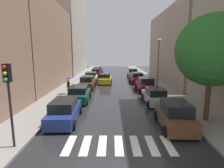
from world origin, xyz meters
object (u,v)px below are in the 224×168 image
parked_car_left_fourth (91,77)px  taxi_midroad (105,79)px  parked_car_right_second (155,96)px  street_tree_right (212,50)px  parked_car_right_nearest (175,115)px  parked_car_left_nearest (65,111)px  parked_car_left_third (87,83)px  parked_car_left_second (79,94)px  parked_car_left_sixth (98,70)px  parked_car_right_fifth (133,73)px  parked_car_left_fifth (96,73)px  traffic_light_left_corner (8,88)px  parked_car_right_fourth (137,78)px  lamp_post_right (158,61)px  pedestrian_foreground (68,82)px  parked_car_right_third (145,85)px

parked_car_left_fourth → taxi_midroad: 3.14m
parked_car_right_second → street_tree_right: size_ratio=0.60×
parked_car_right_nearest → parked_car_right_second: bearing=2.3°
parked_car_left_nearest → parked_car_left_third: parked_car_left_third is taller
parked_car_left_nearest → parked_car_left_fourth: bearing=-1.5°
parked_car_left_fourth → parked_car_right_nearest: bearing=-158.6°
parked_car_left_second → parked_car_right_nearest: 10.12m
parked_car_left_nearest → parked_car_left_fourth: size_ratio=1.09×
parked_car_left_sixth → parked_car_right_fifth: (7.59, -6.70, 0.07)m
parked_car_left_fifth → traffic_light_left_corner: bearing=174.5°
parked_car_right_fourth → taxi_midroad: 5.19m
parked_car_left_third → parked_car_left_sixth: bearing=2.0°
parked_car_left_second → parked_car_left_sixth: bearing=-1.4°
parked_car_right_nearest → parked_car_left_second: bearing=51.5°
parked_car_left_sixth → parked_car_right_fifth: bearing=-129.0°
parked_car_left_sixth → parked_car_right_fourth: size_ratio=0.94×
parked_car_right_nearest → taxi_midroad: 18.30m
parked_car_left_fourth → parked_car_left_fifth: 6.13m
parked_car_right_second → parked_car_right_fifth: size_ratio=1.05×
parked_car_left_nearest → parked_car_left_fourth: 18.30m
parked_car_left_third → lamp_post_right: bearing=-98.6°
parked_car_right_fourth → pedestrian_foreground: (-9.19, -8.82, 0.74)m
parked_car_left_nearest → street_tree_right: (10.29, -0.02, 4.34)m
lamp_post_right → pedestrian_foreground: bearing=-167.4°
parked_car_right_fourth → street_tree_right: (2.76, -16.99, 4.30)m
parked_car_left_nearest → taxi_midroad: size_ratio=1.09×
parked_car_left_third → parked_car_left_fourth: bearing=3.8°
parked_car_left_nearest → parked_car_left_third: (0.01, 12.38, 0.03)m
parked_car_right_fourth → traffic_light_left_corner: (-9.17, -20.86, 2.47)m
parked_car_left_second → parked_car_right_second: (7.66, -0.86, -0.02)m
parked_car_left_fifth → traffic_light_left_corner: 28.47m
parked_car_right_second → lamp_post_right: bearing=-16.8°
parked_car_left_sixth → lamp_post_right: bearing=-152.4°
taxi_midroad → street_tree_right: 18.78m
parked_car_left_fifth → parked_car_right_second: parked_car_left_fifth is taller
parked_car_left_fifth → parked_car_right_nearest: bearing=-165.6°
parked_car_right_third → pedestrian_foreground: 9.77m
parked_car_right_nearest → parked_car_right_fifth: bearing=2.8°
parked_car_left_nearest → parked_car_right_fourth: parked_car_right_fourth is taller
parked_car_left_second → lamp_post_right: 11.07m
parked_car_right_nearest → lamp_post_right: lamp_post_right is taller
parked_car_left_second → traffic_light_left_corner: (-1.65, -9.48, 2.54)m
parked_car_right_third → parked_car_right_nearest: bearing=176.9°
parked_car_right_fourth → lamp_post_right: size_ratio=0.74×
parked_car_right_second → pedestrian_foreground: bearing=69.2°
pedestrian_foreground → traffic_light_left_corner: traffic_light_left_corner is taller
parked_car_right_fifth → taxi_midroad: 9.01m
parked_car_left_nearest → pedestrian_foreground: bearing=9.5°
parked_car_right_second → lamp_post_right: 6.89m
parked_car_left_second → parked_car_left_fourth: size_ratio=1.03×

